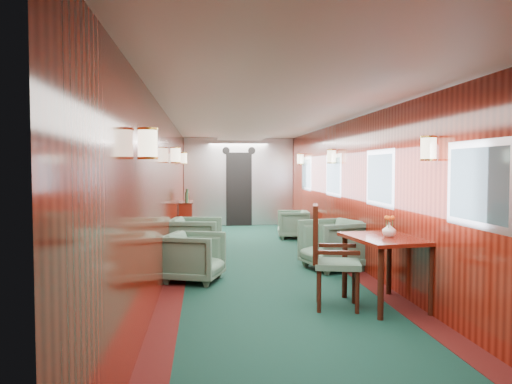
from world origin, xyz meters
TOP-DOWN VIEW (x-y plane):
  - room at (0.00, 0.00)m, footprint 12.00×12.10m
  - bulkhead at (0.00, 5.91)m, footprint 2.98×0.17m
  - windows_right at (1.49, 0.25)m, footprint 0.02×8.60m
  - wall_sconces at (0.00, 0.57)m, footprint 2.97×7.97m
  - dining_table at (1.14, -2.21)m, footprint 0.89×1.16m
  - side_chair at (0.45, -2.20)m, footprint 0.62×0.64m
  - credenza at (-1.34, 3.34)m, footprint 0.30×0.94m
  - flower_vase at (1.17, -2.21)m, footprint 0.16×0.16m
  - armchair_left_near at (-1.08, -0.73)m, footprint 0.95×0.93m
  - armchair_left_far at (-1.09, 0.65)m, footprint 0.95×0.93m
  - armchair_right_near at (1.07, -0.11)m, footprint 1.07×1.05m
  - armchair_right_far at (1.05, 3.33)m, footprint 0.76×0.74m

SIDE VIEW (x-z plane):
  - armchair_right_far at x=1.05m, z-range 0.00..0.63m
  - armchair_left_near at x=-1.08m, z-range 0.00..0.69m
  - armchair_left_far at x=-1.09m, z-range 0.00..0.76m
  - armchair_right_near at x=1.07m, z-range 0.00..0.78m
  - credenza at x=-1.34m, z-range -0.13..0.99m
  - side_chair at x=0.45m, z-range 0.05..1.23m
  - dining_table at x=1.14m, z-range 0.27..1.08m
  - flower_vase at x=1.17m, z-range 0.80..0.97m
  - bulkhead at x=0.00m, z-range -0.01..2.38m
  - windows_right at x=1.49m, z-range 1.05..1.85m
  - room at x=0.00m, z-range 0.43..2.83m
  - wall_sconces at x=0.00m, z-range 1.66..1.91m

